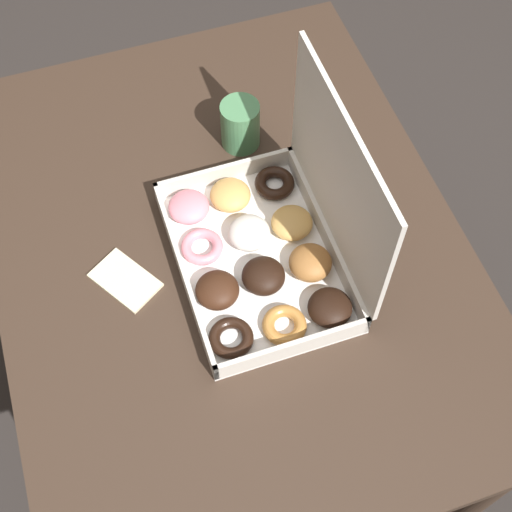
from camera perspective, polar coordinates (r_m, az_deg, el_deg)
The scene contains 5 objects.
ground_plane at distance 1.93m, azimuth -1.49°, elevation -10.95°, with size 8.00×8.00×0.00m, color #2D2826.
dining_table at distance 1.34m, azimuth -2.10°, elevation -1.63°, with size 1.05×0.80×0.76m.
donut_box at distance 1.18m, azimuth 1.35°, elevation 1.24°, with size 0.37×0.27×0.31m.
coffee_mug at distance 1.34m, azimuth -1.27°, elevation 10.50°, with size 0.07×0.07×0.10m.
paper_napkin at distance 1.22m, azimuth -10.42°, elevation -1.91°, with size 0.13×0.12×0.01m.
Camera 1 is at (0.63, -0.16, 1.82)m, focal length 50.00 mm.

